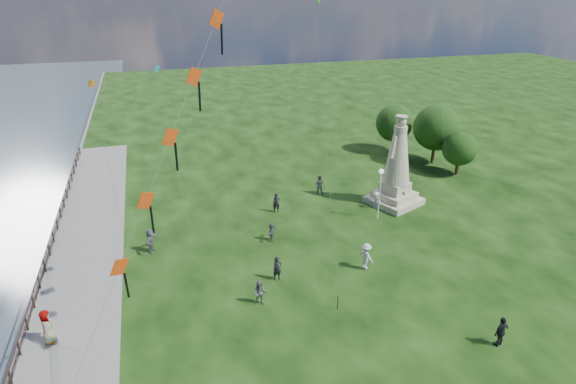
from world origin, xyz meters
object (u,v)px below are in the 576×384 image
object	(u,v)px
lamppost	(380,183)
person_6	(276,203)
person_7	(319,184)
person_5	(151,240)
person_10	(47,328)
person_2	(366,256)
person_3	(501,331)
person_0	(277,268)
person_9	(399,197)
person_8	(376,200)
person_1	(260,293)
statue	(397,172)
person_11	(272,231)

from	to	relation	value
lamppost	person_6	world-z (taller)	lamppost
lamppost	person_7	size ratio (longest dim) A/B	2.44
person_5	person_10	size ratio (longest dim) A/B	0.90
person_2	person_7	xyz separation A→B (m)	(1.27, 12.46, -0.04)
lamppost	person_3	size ratio (longest dim) A/B	2.42
person_0	person_10	world-z (taller)	person_10
person_9	person_2	bearing A→B (deg)	-121.43
person_3	person_8	distance (m)	16.91
lamppost	person_3	world-z (taller)	lamppost
person_6	person_8	distance (m)	8.27
person_8	person_1	bearing A→B (deg)	-93.22
person_10	person_6	bearing A→B (deg)	-50.29
person_3	person_8	bearing A→B (deg)	-109.80
statue	person_11	world-z (taller)	statue
lamppost	person_5	bearing A→B (deg)	-179.63
person_1	person_2	bearing A→B (deg)	39.54
person_1	person_5	size ratio (longest dim) A/B	0.91
person_3	person_11	world-z (taller)	person_3
person_8	person_9	world-z (taller)	person_9
lamppost	person_1	distance (m)	14.37
person_6	person_8	xyz separation A→B (m)	(8.11, -1.66, -0.09)
person_2	person_6	xyz separation A→B (m)	(-3.40, 9.82, -0.08)
person_0	person_11	distance (m)	5.09
lamppost	person_7	distance (m)	7.03
person_6	person_11	distance (m)	4.69
statue	person_5	size ratio (longest dim) A/B	4.39
person_3	person_10	xyz separation A→B (m)	(-22.44, 6.82, 0.10)
person_0	person_3	bearing A→B (deg)	-55.58
lamppost	person_0	bearing A→B (deg)	-149.04
person_3	person_9	distance (m)	16.70
person_1	person_3	world-z (taller)	person_3
person_11	lamppost	bearing A→B (deg)	113.76
person_2	person_11	bearing A→B (deg)	19.50
statue	person_9	world-z (taller)	statue
person_9	person_11	world-z (taller)	person_9
person_7	person_8	world-z (taller)	person_7
person_6	person_9	xyz separation A→B (m)	(9.99, -2.10, 0.14)
person_0	person_8	bearing A→B (deg)	24.45
person_7	person_3	bearing A→B (deg)	123.21
person_0	person_3	size ratio (longest dim) A/B	0.94
person_2	person_9	distance (m)	10.14
person_3	person_11	distance (m)	16.48
lamppost	person_5	distance (m)	17.64
person_1	person_9	xyz separation A→B (m)	(14.17, 9.48, 0.18)
statue	person_6	bearing A→B (deg)	149.95
lamppost	person_3	bearing A→B (deg)	-91.90
statue	person_11	distance (m)	12.27
person_1	person_2	xyz separation A→B (m)	(7.58, 1.77, 0.12)
person_7	person_8	size ratio (longest dim) A/B	1.17
person_0	person_6	bearing A→B (deg)	63.32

